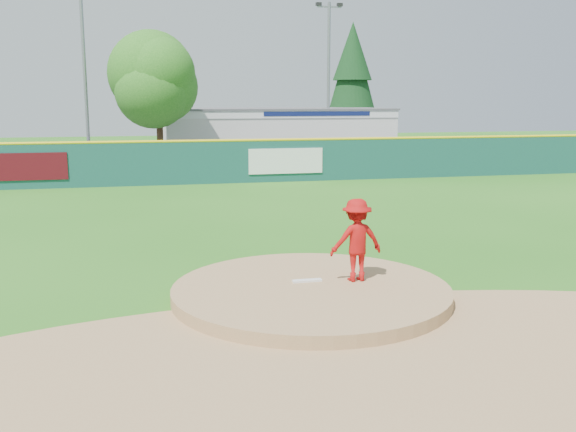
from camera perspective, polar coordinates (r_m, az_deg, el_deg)
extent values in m
plane|color=#286B19|center=(12.84, 2.05, -7.28)|extent=(120.00, 120.00, 0.00)
cylinder|color=#9E774C|center=(12.84, 2.05, -7.28)|extent=(5.50, 5.50, 0.50)
cube|color=white|center=(13.04, 1.71, -5.77)|extent=(0.60, 0.15, 0.04)
cylinder|color=#9E774C|center=(10.14, 6.58, -12.21)|extent=(15.40, 15.40, 0.01)
cube|color=#38383A|center=(39.13, -8.38, 4.52)|extent=(44.00, 16.00, 0.02)
imported|color=#AD0F0E|center=(13.01, 6.11, -2.13)|extent=(1.12, 0.69, 1.68)
imported|color=silver|center=(34.62, -9.24, 4.90)|extent=(4.97, 2.44, 1.36)
cube|color=silver|center=(44.82, -1.26, 7.39)|extent=(15.00, 8.00, 3.20)
cube|color=white|center=(40.85, -0.09, 9.07)|extent=(15.00, 0.06, 0.55)
cube|color=#0F194C|center=(41.31, 2.66, 9.07)|extent=(7.00, 0.03, 0.28)
cube|color=#59595B|center=(44.77, -1.27, 9.50)|extent=(15.20, 8.20, 0.12)
cube|color=#520B13|center=(30.26, -22.39, 4.07)|extent=(3.60, 0.04, 1.20)
cube|color=white|center=(30.64, -0.19, 4.91)|extent=(3.60, 0.04, 1.20)
cube|color=#164944|center=(30.12, -6.96, 4.74)|extent=(40.00, 0.10, 2.00)
cylinder|color=yellow|center=(30.04, -7.00, 6.64)|extent=(40.00, 0.14, 0.14)
cylinder|color=#382314|center=(36.92, -11.27, 6.10)|extent=(0.36, 0.36, 2.60)
sphere|color=#387F23|center=(36.83, -11.45, 11.16)|extent=(5.60, 5.60, 5.60)
cylinder|color=#382314|center=(50.58, 5.63, 6.76)|extent=(0.40, 0.40, 1.60)
cone|color=#113A16|center=(50.51, 5.73, 12.15)|extent=(4.40, 4.40, 7.90)
cylinder|color=gray|center=(38.94, -17.63, 12.22)|extent=(0.20, 0.20, 11.00)
cylinder|color=gray|center=(42.61, 3.61, 11.79)|extent=(0.20, 0.20, 10.00)
cube|color=gray|center=(42.99, 3.68, 18.07)|extent=(1.60, 0.10, 0.10)
cube|color=black|center=(42.82, 2.74, 18.31)|extent=(0.35, 0.25, 0.20)
cube|color=black|center=(43.22, 4.62, 18.21)|extent=(0.35, 0.25, 0.20)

